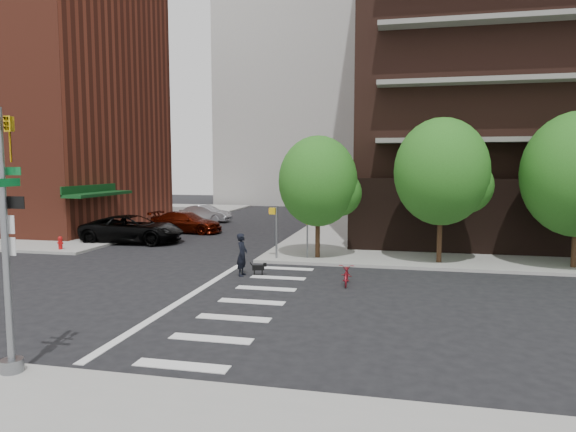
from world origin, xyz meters
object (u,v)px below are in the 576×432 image
object	(u,v)px
parked_car_silver	(205,213)
traffic_signal	(8,263)
fire_hydrant	(60,242)
parked_car_maroon	(186,222)
scooter	(347,274)
dog_walker	(242,255)
parked_car_black	(133,229)

from	to	relation	value
parked_car_silver	traffic_signal	bearing A→B (deg)	-160.86
fire_hydrant	parked_car_maroon	distance (m)	9.77
parked_car_maroon	scooter	bearing A→B (deg)	-132.66
traffic_signal	parked_car_maroon	world-z (taller)	traffic_signal
traffic_signal	parked_car_maroon	distance (m)	25.28
parked_car_silver	dog_walker	xyz separation A→B (m)	(9.55, -19.76, 0.22)
parked_car_silver	parked_car_maroon	bearing A→B (deg)	-164.17
scooter	parked_car_black	bearing A→B (deg)	145.81
fire_hydrant	parked_car_silver	size ratio (longest dim) A/B	0.17
scooter	parked_car_silver	bearing A→B (deg)	120.91
parked_car_silver	scooter	size ratio (longest dim) A/B	2.53
fire_hydrant	dog_walker	bearing A→B (deg)	-17.38
fire_hydrant	dog_walker	distance (m)	12.42
traffic_signal	parked_car_maroon	size ratio (longest dim) A/B	1.14
parked_car_silver	scooter	distance (m)	24.94
fire_hydrant	parked_car_black	world-z (taller)	parked_car_black
traffic_signal	scooter	world-z (taller)	traffic_signal
traffic_signal	fire_hydrant	bearing A→B (deg)	123.26
traffic_signal	fire_hydrant	world-z (taller)	traffic_signal
parked_car_maroon	parked_car_silver	bearing A→B (deg)	14.08
traffic_signal	scooter	distance (m)	12.88
scooter	dog_walker	xyz separation A→B (m)	(-4.69, 0.71, 0.49)
parked_car_silver	dog_walker	distance (m)	21.95
parked_car_maroon	traffic_signal	bearing A→B (deg)	-161.69
traffic_signal	parked_car_black	bearing A→B (deg)	111.94
fire_hydrant	scooter	world-z (taller)	scooter
parked_car_black	parked_car_silver	xyz separation A→B (m)	(0.00, 12.16, -0.15)
parked_car_black	parked_car_silver	bearing A→B (deg)	-4.04
traffic_signal	parked_car_maroon	bearing A→B (deg)	104.78
parked_car_black	parked_car_maroon	distance (m)	5.34
parked_car_black	parked_car_silver	size ratio (longest dim) A/B	1.44
traffic_signal	dog_walker	bearing A→B (deg)	81.07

